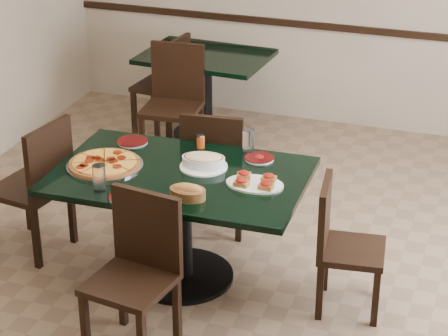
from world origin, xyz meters
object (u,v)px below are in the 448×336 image
(main_table, at_px, (181,200))
(chair_near, at_px, (138,265))
(pepperoni_pizza, at_px, (105,164))
(lasagna_casserole, at_px, (204,161))
(back_chair_near, at_px, (175,96))
(back_chair_left, at_px, (168,80))
(back_table, at_px, (206,79))
(chair_right, at_px, (340,240))
(chair_far, at_px, (216,165))
(bread_basket, at_px, (188,192))
(bruschetta_platter, at_px, (255,182))
(chair_left, at_px, (38,181))

(main_table, distance_m, chair_near, 0.72)
(pepperoni_pizza, bearing_deg, lasagna_casserole, 17.35)
(back_chair_near, relative_size, back_chair_left, 1.09)
(back_table, distance_m, back_chair_near, 0.52)
(lasagna_casserole, bearing_deg, chair_right, -16.14)
(back_chair_left, xyz_separation_m, lasagna_casserole, (1.12, -2.11, 0.31))
(main_table, bearing_deg, chair_near, -89.23)
(main_table, xyz_separation_m, back_chair_near, (-0.76, 1.75, -0.03))
(chair_far, xyz_separation_m, bread_basket, (0.17, -0.95, 0.27))
(bruschetta_platter, bearing_deg, chair_far, 124.85)
(chair_near, bearing_deg, bruschetta_platter, 65.57)
(chair_right, height_order, lasagna_casserole, lasagna_casserole)
(chair_near, distance_m, bruschetta_platter, 0.88)
(back_table, height_order, chair_far, chair_far)
(chair_far, distance_m, chair_left, 1.20)
(chair_far, bearing_deg, chair_left, 25.95)
(back_table, xyz_separation_m, chair_left, (-0.34, -2.26, 0.01))
(chair_far, height_order, chair_left, chair_left)
(back_table, bearing_deg, chair_far, -64.12)
(back_chair_near, height_order, back_chair_left, back_chair_near)
(chair_left, height_order, back_chair_near, back_chair_near)
(chair_left, relative_size, bruschetta_platter, 2.64)
(back_chair_left, relative_size, bread_basket, 4.03)
(chair_right, height_order, back_chair_left, back_chair_left)
(back_chair_left, height_order, bread_basket, back_chair_left)
(chair_near, height_order, back_chair_left, chair_near)
(lasagna_casserole, bearing_deg, back_chair_left, 108.70)
(back_table, distance_m, chair_left, 2.28)
(chair_right, bearing_deg, back_chair_left, 35.11)
(chair_far, relative_size, chair_near, 1.00)
(back_chair_near, relative_size, pepperoni_pizza, 2.01)
(back_chair_left, relative_size, pepperoni_pizza, 1.83)
(back_table, relative_size, chair_near, 1.20)
(back_chair_near, xyz_separation_m, pepperoni_pizza, (0.27, -1.81, 0.23))
(back_chair_near, bearing_deg, chair_left, -103.59)
(pepperoni_pizza, relative_size, lasagna_casserole, 1.61)
(back_table, distance_m, lasagna_casserole, 2.30)
(chair_left, xyz_separation_m, lasagna_casserole, (1.12, 0.12, 0.26))
(chair_near, xyz_separation_m, chair_right, (0.98, 0.73, -0.06))
(chair_left, bearing_deg, back_table, -179.46)
(back_table, bearing_deg, chair_right, -49.90)
(main_table, distance_m, chair_far, 0.65)
(chair_near, bearing_deg, back_chair_left, 117.76)
(chair_right, bearing_deg, chair_far, 50.68)
(chair_left, height_order, bruschetta_platter, chair_left)
(lasagna_casserole, height_order, bruschetta_platter, lasagna_casserole)
(chair_far, bearing_deg, main_table, 83.87)
(bruschetta_platter, bearing_deg, main_table, 177.56)
(pepperoni_pizza, bearing_deg, chair_left, 172.66)
(chair_near, height_order, chair_right, chair_near)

